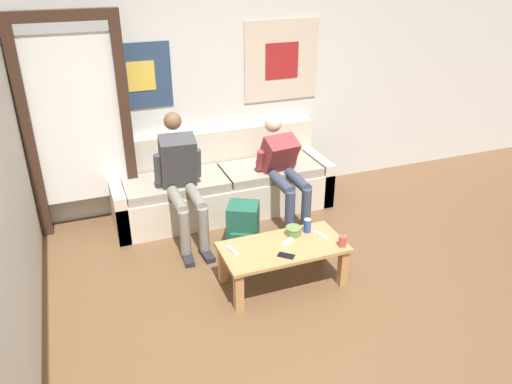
# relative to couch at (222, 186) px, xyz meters

# --- Properties ---
(ground_plane) EXTENTS (18.00, 18.00, 0.00)m
(ground_plane) POSITION_rel_couch_xyz_m (0.04, -2.01, -0.28)
(ground_plane) COLOR brown
(wall_back) EXTENTS (10.00, 0.07, 2.55)m
(wall_back) POSITION_rel_couch_xyz_m (0.04, 0.36, 0.99)
(wall_back) COLOR silver
(wall_back) RESTS_ON ground_plane
(door_frame) EXTENTS (1.00, 0.10, 2.15)m
(door_frame) POSITION_rel_couch_xyz_m (-1.38, 0.15, 0.91)
(door_frame) COLOR #382319
(door_frame) RESTS_ON ground_plane
(couch) EXTENTS (2.36, 0.74, 0.84)m
(couch) POSITION_rel_couch_xyz_m (0.00, 0.00, 0.00)
(couch) COLOR beige
(couch) RESTS_ON ground_plane
(coffee_table) EXTENTS (1.05, 0.52, 0.38)m
(coffee_table) POSITION_rel_couch_xyz_m (0.07, -1.49, 0.02)
(coffee_table) COLOR #B27F4C
(coffee_table) RESTS_ON ground_plane
(person_seated_adult) EXTENTS (0.47, 0.92, 1.22)m
(person_seated_adult) POSITION_rel_couch_xyz_m (-0.52, -0.39, 0.37)
(person_seated_adult) COLOR gray
(person_seated_adult) RESTS_ON ground_plane
(person_seated_teen) EXTENTS (0.47, 0.96, 1.06)m
(person_seated_teen) POSITION_rel_couch_xyz_m (0.55, -0.39, 0.30)
(person_seated_teen) COLOR #384256
(person_seated_teen) RESTS_ON ground_plane
(backpack) EXTENTS (0.38, 0.39, 0.46)m
(backpack) POSITION_rel_couch_xyz_m (-0.05, -0.83, -0.07)
(backpack) COLOR #1E5642
(backpack) RESTS_ON ground_plane
(ceramic_bowl) EXTENTS (0.14, 0.14, 0.08)m
(ceramic_bowl) POSITION_rel_couch_xyz_m (0.23, -1.36, 0.14)
(ceramic_bowl) COLOR #607F47
(ceramic_bowl) RESTS_ON coffee_table
(pillar_candle) EXTENTS (0.07, 0.07, 0.11)m
(pillar_candle) POSITION_rel_couch_xyz_m (0.53, -1.67, 0.14)
(pillar_candle) COLOR #B24C42
(pillar_candle) RESTS_ON coffee_table
(drink_can_blue) EXTENTS (0.07, 0.07, 0.12)m
(drink_can_blue) POSITION_rel_couch_xyz_m (0.36, -1.35, 0.15)
(drink_can_blue) COLOR #28479E
(drink_can_blue) RESTS_ON coffee_table
(game_controller_near_left) EXTENTS (0.07, 0.15, 0.03)m
(game_controller_near_left) POSITION_rel_couch_xyz_m (-0.36, -1.43, 0.10)
(game_controller_near_left) COLOR white
(game_controller_near_left) RESTS_ON coffee_table
(game_controller_near_right) EXTENTS (0.09, 0.15, 0.03)m
(game_controller_near_right) POSITION_rel_couch_xyz_m (0.44, -1.46, 0.10)
(game_controller_near_right) COLOR white
(game_controller_near_right) RESTS_ON coffee_table
(game_controller_far_center) EXTENTS (0.14, 0.10, 0.03)m
(game_controller_far_center) POSITION_rel_couch_xyz_m (0.12, -1.47, 0.10)
(game_controller_far_center) COLOR white
(game_controller_far_center) RESTS_ON coffee_table
(cell_phone) EXTENTS (0.15, 0.14, 0.01)m
(cell_phone) POSITION_rel_couch_xyz_m (0.03, -1.65, 0.10)
(cell_phone) COLOR black
(cell_phone) RESTS_ON coffee_table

